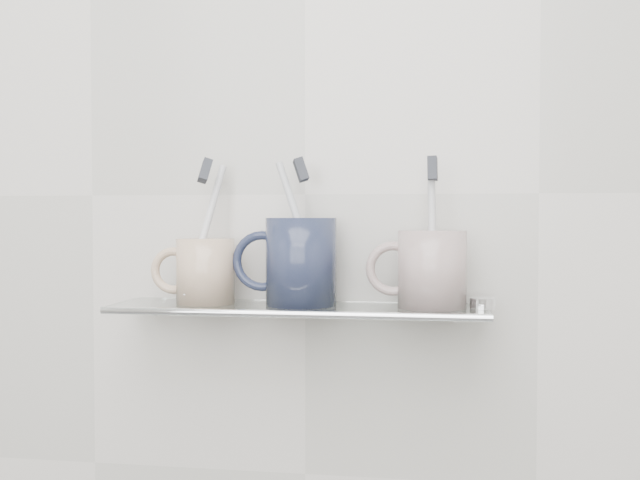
% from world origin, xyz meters
% --- Properties ---
extents(wall_back, '(2.50, 0.00, 2.50)m').
position_xyz_m(wall_back, '(0.00, 1.10, 1.25)').
color(wall_back, beige).
rests_on(wall_back, ground).
extents(shelf_glass, '(0.50, 0.12, 0.01)m').
position_xyz_m(shelf_glass, '(0.00, 1.04, 1.10)').
color(shelf_glass, silver).
rests_on(shelf_glass, wall_back).
extents(shelf_rail, '(0.50, 0.01, 0.01)m').
position_xyz_m(shelf_rail, '(0.00, 0.98, 1.10)').
color(shelf_rail, silver).
rests_on(shelf_rail, shelf_glass).
extents(bracket_left, '(0.02, 0.03, 0.02)m').
position_xyz_m(bracket_left, '(-0.21, 1.09, 1.09)').
color(bracket_left, silver).
rests_on(bracket_left, wall_back).
extents(bracket_right, '(0.02, 0.03, 0.02)m').
position_xyz_m(bracket_right, '(0.21, 1.09, 1.09)').
color(bracket_right, silver).
rests_on(bracket_right, wall_back).
extents(mug_left, '(0.09, 0.09, 0.09)m').
position_xyz_m(mug_left, '(-0.13, 1.04, 1.14)').
color(mug_left, beige).
rests_on(mug_left, shelf_glass).
extents(mug_left_handle, '(0.07, 0.01, 0.07)m').
position_xyz_m(mug_left_handle, '(-0.17, 1.04, 1.14)').
color(mug_left_handle, beige).
rests_on(mug_left_handle, mug_left).
extents(toothbrush_left, '(0.05, 0.08, 0.18)m').
position_xyz_m(toothbrush_left, '(-0.13, 1.04, 1.20)').
color(toothbrush_left, silver).
rests_on(toothbrush_left, mug_left).
extents(bristles_left, '(0.03, 0.03, 0.04)m').
position_xyz_m(bristles_left, '(-0.13, 1.04, 1.28)').
color(bristles_left, '#2D3037').
rests_on(bristles_left, toothbrush_left).
extents(mug_center, '(0.10, 0.10, 0.12)m').
position_xyz_m(mug_center, '(0.00, 1.04, 1.16)').
color(mug_center, '#1A2238').
rests_on(mug_center, shelf_glass).
extents(mug_center_handle, '(0.08, 0.01, 0.08)m').
position_xyz_m(mug_center_handle, '(-0.05, 1.04, 1.16)').
color(mug_center_handle, '#1A2238').
rests_on(mug_center_handle, mug_center).
extents(toothbrush_center, '(0.07, 0.02, 0.18)m').
position_xyz_m(toothbrush_center, '(0.00, 1.04, 1.20)').
color(toothbrush_center, silver).
rests_on(toothbrush_center, mug_center).
extents(bristles_center, '(0.03, 0.03, 0.03)m').
position_xyz_m(bristles_center, '(0.00, 1.04, 1.28)').
color(bristles_center, '#2D3037').
rests_on(bristles_center, toothbrush_center).
extents(mug_right, '(0.10, 0.10, 0.10)m').
position_xyz_m(mug_right, '(0.18, 1.04, 1.15)').
color(mug_right, white).
rests_on(mug_right, shelf_glass).
extents(mug_right_handle, '(0.07, 0.01, 0.07)m').
position_xyz_m(mug_right_handle, '(0.13, 1.04, 1.15)').
color(mug_right_handle, white).
rests_on(mug_right_handle, mug_right).
extents(toothbrush_right, '(0.01, 0.03, 0.19)m').
position_xyz_m(toothbrush_right, '(0.18, 1.04, 1.20)').
color(toothbrush_right, silver).
rests_on(toothbrush_right, mug_right).
extents(bristles_right, '(0.01, 0.03, 0.03)m').
position_xyz_m(bristles_right, '(0.18, 1.04, 1.28)').
color(bristles_right, '#2D3037').
rests_on(bristles_right, toothbrush_right).
extents(chrome_cap, '(0.03, 0.03, 0.01)m').
position_xyz_m(chrome_cap, '(0.24, 1.04, 1.11)').
color(chrome_cap, silver).
rests_on(chrome_cap, shelf_glass).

